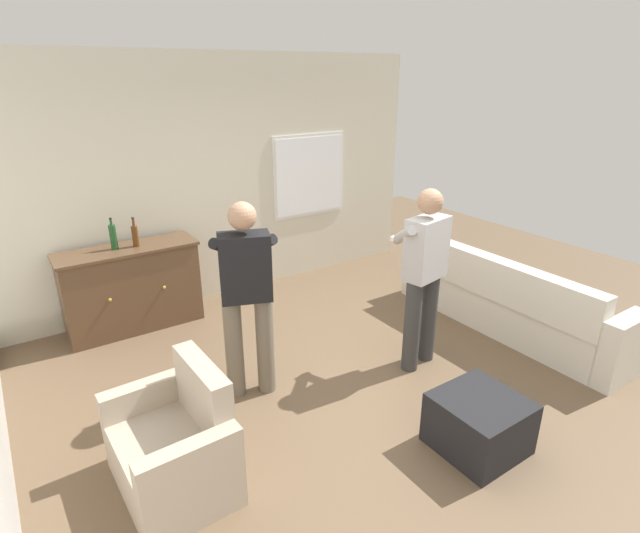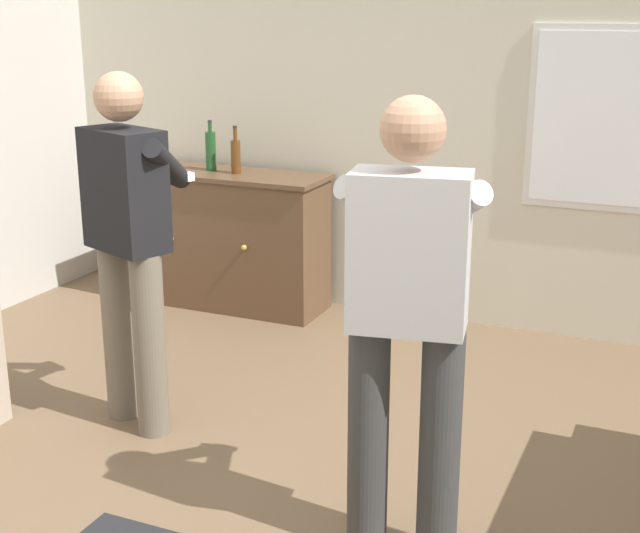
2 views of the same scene
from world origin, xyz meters
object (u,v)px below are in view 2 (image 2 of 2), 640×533
Objects in this scene: bottle_wine_green at (236,155)px; bottle_liquor_amber at (211,150)px; sideboard_cabinet at (225,239)px; person_standing_right at (408,312)px; person_standing_left at (129,236)px.

bottle_liquor_amber is (-0.20, 0.03, 0.02)m from bottle_wine_green.
bottle_wine_green is 0.21m from bottle_liquor_amber.
sideboard_cabinet is at bearing -12.92° from bottle_liquor_amber.
bottle_liquor_amber is at bearing 167.08° from sideboard_cabinet.
bottle_wine_green is 0.18× the size of person_standing_right.
person_standing_right is (1.50, -0.48, 0.00)m from person_standing_left.
person_standing_left reaches higher than bottle_liquor_amber.
person_standing_left is at bearing -76.98° from bottle_wine_green.
sideboard_cabinet is 0.59m from bottle_liquor_amber.
person_standing_left is at bearing 162.31° from person_standing_right.
sideboard_cabinet is 4.24× the size of bottle_liquor_amber.
bottle_liquor_amber is 0.20× the size of person_standing_right.
bottle_wine_green is 2.91m from person_standing_right.
person_standing_right is at bearing -49.33° from bottle_wine_green.
person_standing_right is (1.90, -2.21, -0.09)m from bottle_wine_green.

